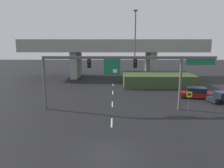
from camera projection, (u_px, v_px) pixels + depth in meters
ground_plane at (111, 152)px, 15.42m from camera, size 160.00×160.00×0.00m
lane_markings at (113, 98)px, 30.23m from camera, size 0.14×21.28×0.01m
signal_gantry at (125, 66)px, 24.07m from camera, size 19.16×0.44×6.08m
speed_limit_sign at (189, 99)px, 23.15m from camera, size 0.60×0.11×2.51m
highway_light_pole_near at (135, 45)px, 40.43m from camera, size 0.70×0.36×13.28m
overpass_bridge at (113, 50)px, 46.90m from camera, size 38.20×8.75×8.10m
grass_embankment at (157, 79)px, 38.95m from camera, size 12.13×7.40×2.07m
parked_sedan_near_right at (197, 93)px, 30.03m from camera, size 5.00×2.75×1.48m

